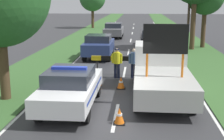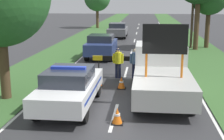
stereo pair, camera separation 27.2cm
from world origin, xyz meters
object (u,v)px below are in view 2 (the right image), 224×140
(queued_car_hatch_blue, at_px, (101,46))
(queued_car_sedan_black, at_px, (155,38))
(traffic_cone_centre_front, at_px, (121,83))
(pedestrian_civilian, at_px, (135,61))
(traffic_cone_near_police, at_px, (98,80))
(police_car, at_px, (70,87))
(police_officer, at_px, (118,61))
(work_truck, at_px, (161,72))
(queued_car_suv_grey, at_px, (118,30))
(road_barrier, at_px, (122,60))
(utility_pole, at_px, (193,4))
(traffic_cone_near_truck, at_px, (117,116))

(queued_car_hatch_blue, bearing_deg, queued_car_sedan_black, -124.59)
(traffic_cone_centre_front, bearing_deg, pedestrian_civilian, 74.19)
(queued_car_sedan_black, bearing_deg, traffic_cone_centre_front, 81.69)
(traffic_cone_near_police, relative_size, queued_car_sedan_black, 0.15)
(police_car, height_order, police_officer, police_car)
(work_truck, bearing_deg, queued_car_suv_grey, -83.17)
(pedestrian_civilian, distance_m, queued_car_hatch_blue, 6.21)
(road_barrier, xyz_separation_m, queued_car_suv_grey, (-1.75, 17.21, -0.07))
(traffic_cone_near_police, bearing_deg, queued_car_hatch_blue, 96.55)
(police_officer, relative_size, utility_pole, 0.22)
(queued_car_suv_grey, bearing_deg, queued_car_hatch_blue, 89.56)
(traffic_cone_centre_front, bearing_deg, traffic_cone_near_police, 165.76)
(road_barrier, bearing_deg, utility_pole, 68.38)
(traffic_cone_near_truck, bearing_deg, queued_car_sedan_black, 84.25)
(road_barrier, height_order, traffic_cone_near_police, road_barrier)
(road_barrier, xyz_separation_m, queued_car_sedan_black, (2.11, 10.81, -0.10))
(police_officer, bearing_deg, work_truck, 150.27)
(traffic_cone_near_police, height_order, queued_car_sedan_black, queued_car_sedan_black)
(pedestrian_civilian, height_order, traffic_cone_near_truck, pedestrian_civilian)
(queued_car_hatch_blue, xyz_separation_m, queued_car_sedan_black, (3.95, 5.73, -0.09))
(traffic_cone_near_police, distance_m, utility_pole, 14.38)
(utility_pole, bearing_deg, road_barrier, -116.26)
(traffic_cone_centre_front, distance_m, utility_pole, 14.21)
(traffic_cone_near_truck, xyz_separation_m, queued_car_sedan_black, (1.77, 17.59, 0.50))
(road_barrier, relative_size, queued_car_suv_grey, 0.73)
(work_truck, height_order, traffic_cone_near_police, work_truck)
(police_car, distance_m, police_officer, 4.96)
(pedestrian_civilian, distance_m, queued_car_sedan_black, 11.47)
(traffic_cone_near_police, distance_m, queued_car_hatch_blue, 7.41)
(queued_car_hatch_blue, xyz_separation_m, utility_pole, (6.93, 5.25, 2.79))
(road_barrier, xyz_separation_m, pedestrian_civilian, (0.72, -0.58, 0.05))
(work_truck, bearing_deg, pedestrian_civilian, -69.00)
(work_truck, height_order, traffic_cone_centre_front, work_truck)
(police_car, xyz_separation_m, work_truck, (3.54, 2.06, 0.21))
(queued_car_sedan_black, relative_size, queued_car_suv_grey, 1.00)
(traffic_cone_near_truck, bearing_deg, road_barrier, 92.90)
(traffic_cone_near_police, relative_size, traffic_cone_centre_front, 1.14)
(pedestrian_civilian, distance_m, traffic_cone_near_police, 2.49)
(road_barrier, height_order, queued_car_sedan_black, queued_car_sedan_black)
(police_car, xyz_separation_m, traffic_cone_near_police, (0.60, 3.06, -0.49))
(pedestrian_civilian, height_order, queued_car_sedan_black, pedestrian_civilian)
(traffic_cone_centre_front, relative_size, queued_car_sedan_black, 0.13)
(work_truck, height_order, queued_car_suv_grey, work_truck)
(work_truck, relative_size, traffic_cone_near_truck, 10.33)
(traffic_cone_centre_front, bearing_deg, police_car, -122.42)
(police_officer, height_order, queued_car_suv_grey, queued_car_suv_grey)
(queued_car_hatch_blue, bearing_deg, queued_car_suv_grey, -90.44)
(traffic_cone_centre_front, relative_size, queued_car_hatch_blue, 0.14)
(work_truck, distance_m, traffic_cone_near_police, 3.19)
(road_barrier, bearing_deg, traffic_cone_centre_front, -81.76)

